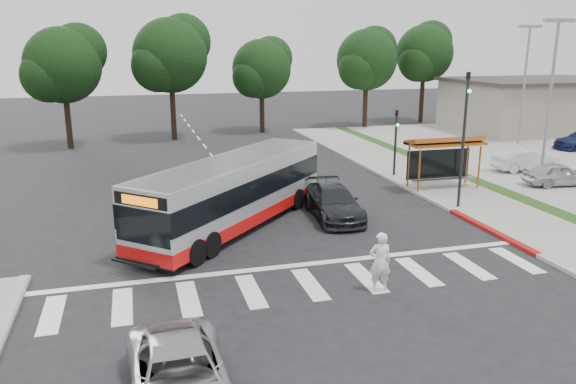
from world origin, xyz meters
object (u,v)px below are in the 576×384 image
object	(u,v)px
dark_sedan	(334,202)
silver_suv_south	(180,378)
transit_bus	(234,194)
pedestrian	(380,262)

from	to	relation	value
dark_sedan	silver_suv_south	bearing A→B (deg)	-118.50
transit_bus	silver_suv_south	size ratio (longest dim) A/B	2.42
pedestrian	silver_suv_south	world-z (taller)	pedestrian
dark_sedan	silver_suv_south	world-z (taller)	dark_sedan
transit_bus	dark_sedan	world-z (taller)	transit_bus
dark_sedan	silver_suv_south	size ratio (longest dim) A/B	1.04
dark_sedan	transit_bus	bearing A→B (deg)	-173.32
silver_suv_south	dark_sedan	bearing A→B (deg)	55.14
pedestrian	transit_bus	bearing A→B (deg)	-58.09
transit_bus	pedestrian	size ratio (longest dim) A/B	5.81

